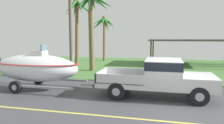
# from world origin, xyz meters

# --- Properties ---
(ground) EXTENTS (36.00, 22.00, 0.11)m
(ground) POSITION_xyz_m (0.00, 8.38, -0.01)
(ground) COLOR #424247
(pickup_truck_towing) EXTENTS (5.60, 2.15, 1.81)m
(pickup_truck_towing) POSITION_xyz_m (-0.56, 1.17, 1.02)
(pickup_truck_towing) COLOR silver
(pickup_truck_towing) RESTS_ON ground
(boat_on_trailer) EXTENTS (6.23, 2.31, 2.44)m
(boat_on_trailer) POSITION_xyz_m (-7.29, 1.17, 1.18)
(boat_on_trailer) COLOR gray
(boat_on_trailer) RESTS_ON ground
(carport_awning) EXTENTS (7.90, 4.85, 2.56)m
(carport_awning) POSITION_xyz_m (2.04, 13.07, 2.44)
(carport_awning) COLOR #4C4238
(carport_awning) RESTS_ON ground
(palm_tree_near_left) EXTENTS (3.48, 2.98, 6.46)m
(palm_tree_near_left) POSITION_xyz_m (-6.14, 7.46, 4.83)
(palm_tree_near_left) COLOR brown
(palm_tree_near_left) RESTS_ON ground
(palm_tree_near_right) EXTENTS (2.93, 2.57, 6.48)m
(palm_tree_near_right) POSITION_xyz_m (-8.53, 10.14, 4.96)
(palm_tree_near_right) COLOR brown
(palm_tree_near_right) RESTS_ON ground
(palm_tree_far_right) EXTENTS (2.87, 3.17, 5.15)m
(palm_tree_far_right) POSITION_xyz_m (-7.16, 14.53, 3.94)
(palm_tree_far_right) COLOR brown
(palm_tree_far_right) RESTS_ON ground
(utility_pole) EXTENTS (0.24, 1.80, 8.38)m
(utility_pole) POSITION_xyz_m (-6.84, 4.89, 4.34)
(utility_pole) COLOR brown
(utility_pole) RESTS_ON ground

